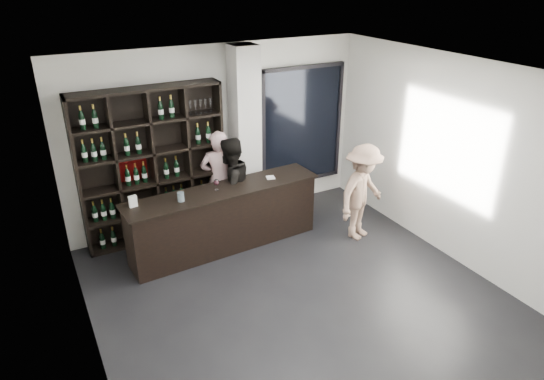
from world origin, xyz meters
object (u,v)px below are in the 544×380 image
wine_shelf (153,166)px  taster_black (230,188)px  tasting_counter (225,219)px  taster_pink (220,180)px  customer (362,192)px

wine_shelf → taster_black: 1.22m
wine_shelf → tasting_counter: (0.80, -0.82, -0.71)m
taster_pink → customer: 2.26m
taster_black → customer: size_ratio=1.04×
taster_black → taster_pink: bearing=-104.3°
wine_shelf → taster_pink: (1.00, -0.17, -0.37)m
tasting_counter → customer: size_ratio=1.93×
wine_shelf → taster_pink: size_ratio=1.45×
taster_black → customer: taster_black is taller
tasting_counter → customer: bearing=-22.7°
wine_shelf → taster_pink: wine_shelf is taller
wine_shelf → taster_black: size_ratio=1.48×
taster_pink → taster_black: 0.31m
taster_black → customer: bearing=125.7°
taster_pink → tasting_counter: bearing=95.1°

